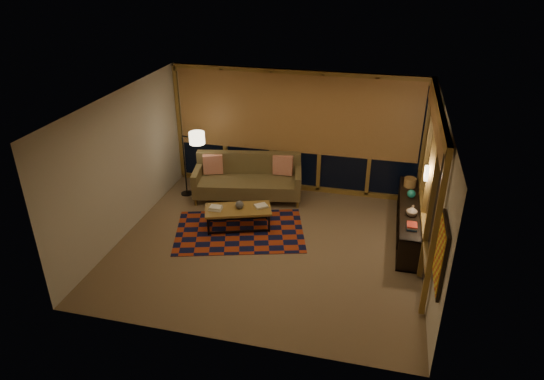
% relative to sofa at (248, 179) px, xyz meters
% --- Properties ---
extents(floor, '(5.50, 5.00, 0.01)m').
position_rel_sofa_xyz_m(floor, '(0.89, -1.73, -0.47)').
color(floor, '#947A5B').
rests_on(floor, ground).
extents(ceiling, '(5.50, 5.00, 0.01)m').
position_rel_sofa_xyz_m(ceiling, '(0.89, -1.73, 2.23)').
color(ceiling, white).
rests_on(ceiling, walls).
extents(walls, '(5.51, 5.01, 2.70)m').
position_rel_sofa_xyz_m(walls, '(0.89, -1.73, 0.88)').
color(walls, beige).
rests_on(walls, floor).
extents(window_wall_back, '(5.30, 0.16, 2.60)m').
position_rel_sofa_xyz_m(window_wall_back, '(0.89, 0.70, 0.88)').
color(window_wall_back, olive).
rests_on(window_wall_back, walls).
extents(window_wall_right, '(0.16, 3.70, 2.60)m').
position_rel_sofa_xyz_m(window_wall_right, '(3.57, -1.13, 0.88)').
color(window_wall_right, olive).
rests_on(window_wall_right, walls).
extents(wall_art, '(0.06, 0.74, 0.94)m').
position_rel_sofa_xyz_m(wall_art, '(3.60, -3.58, 0.98)').
color(wall_art, red).
rests_on(wall_art, walls).
extents(wall_sconce, '(0.12, 0.18, 0.22)m').
position_rel_sofa_xyz_m(wall_sconce, '(3.51, -1.28, 1.08)').
color(wall_sconce, '#FFE6B4').
rests_on(wall_sconce, walls).
extents(sofa, '(2.41, 1.34, 0.93)m').
position_rel_sofa_xyz_m(sofa, '(0.00, 0.00, 0.00)').
color(sofa, brown).
rests_on(sofa, floor).
extents(pillow_left, '(0.45, 0.28, 0.42)m').
position_rel_sofa_xyz_m(pillow_left, '(-0.80, 0.06, 0.21)').
color(pillow_left, '#BE2101').
rests_on(pillow_left, sofa).
extents(pillow_right, '(0.43, 0.15, 0.43)m').
position_rel_sofa_xyz_m(pillow_right, '(0.69, 0.38, 0.22)').
color(pillow_right, '#BE2101').
rests_on(pillow_right, sofa).
extents(area_rug, '(2.80, 2.25, 0.01)m').
position_rel_sofa_xyz_m(area_rug, '(0.23, -1.38, -0.46)').
color(area_rug, '#9E3315').
rests_on(area_rug, floor).
extents(coffee_table, '(1.39, 0.97, 0.42)m').
position_rel_sofa_xyz_m(coffee_table, '(0.17, -1.24, -0.26)').
color(coffee_table, olive).
rests_on(coffee_table, floor).
extents(book_stack_a, '(0.22, 0.18, 0.06)m').
position_rel_sofa_xyz_m(book_stack_a, '(-0.24, -1.39, -0.01)').
color(book_stack_a, white).
rests_on(book_stack_a, coffee_table).
extents(book_stack_b, '(0.32, 0.31, 0.05)m').
position_rel_sofa_xyz_m(book_stack_b, '(0.58, -1.06, -0.02)').
color(book_stack_b, white).
rests_on(book_stack_b, coffee_table).
extents(ceramic_pot, '(0.20, 0.20, 0.16)m').
position_rel_sofa_xyz_m(ceramic_pot, '(0.19, -1.22, 0.04)').
color(ceramic_pot, black).
rests_on(ceramic_pot, coffee_table).
extents(floor_lamp, '(0.53, 0.37, 1.50)m').
position_rel_sofa_xyz_m(floor_lamp, '(-1.38, -0.12, 0.28)').
color(floor_lamp, black).
rests_on(floor_lamp, floor).
extents(bookshelf, '(0.40, 2.54, 0.63)m').
position_rel_sofa_xyz_m(bookshelf, '(3.38, -0.73, -0.15)').
color(bookshelf, black).
rests_on(bookshelf, floor).
extents(basket, '(0.31, 0.31, 0.18)m').
position_rel_sofa_xyz_m(basket, '(3.36, 0.09, 0.26)').
color(basket, '#AC8047').
rests_on(basket, bookshelf).
extents(teal_bowl, '(0.17, 0.17, 0.16)m').
position_rel_sofa_xyz_m(teal_bowl, '(3.38, -0.41, 0.25)').
color(teal_bowl, '#1A7A68').
rests_on(teal_bowl, bookshelf).
extents(vase, '(0.20, 0.20, 0.21)m').
position_rel_sofa_xyz_m(vase, '(3.38, -1.13, 0.27)').
color(vase, tan).
rests_on(vase, bookshelf).
extents(shelf_book_stack, '(0.24, 0.28, 0.07)m').
position_rel_sofa_xyz_m(shelf_book_stack, '(3.38, -1.56, 0.20)').
color(shelf_book_stack, white).
rests_on(shelf_book_stack, bookshelf).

